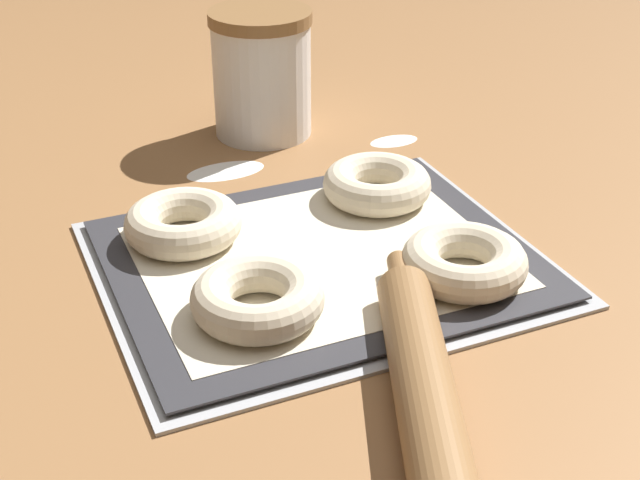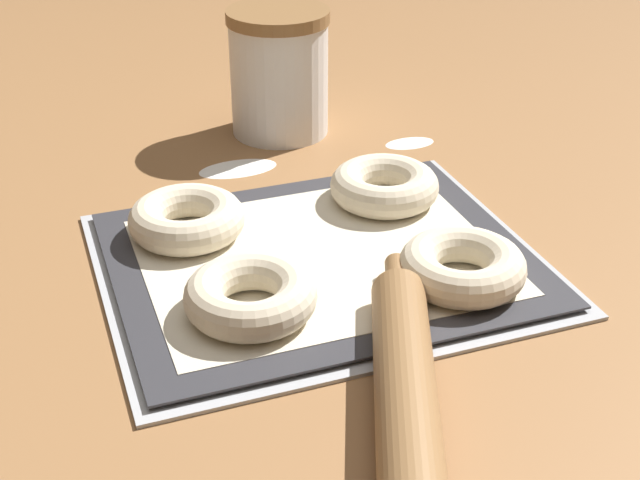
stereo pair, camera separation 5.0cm
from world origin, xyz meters
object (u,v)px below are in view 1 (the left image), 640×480
at_px(baking_tray, 320,262).
at_px(bagel_back_left, 183,223).
at_px(bagel_front_right, 464,261).
at_px(rolling_pin, 431,423).
at_px(bagel_back_right, 377,184).
at_px(bagel_front_left, 258,298).
at_px(flour_canister, 262,73).

relative_size(baking_tray, bagel_back_left, 3.57).
height_order(bagel_front_right, rolling_pin, rolling_pin).
bearing_deg(bagel_back_right, bagel_front_right, -89.56).
bearing_deg(rolling_pin, bagel_back_right, 69.15).
bearing_deg(bagel_front_left, rolling_pin, -72.61).
distance_m(bagel_front_left, bagel_front_right, 0.21).
bearing_deg(rolling_pin, flour_canister, 81.05).
relative_size(baking_tray, bagel_back_right, 3.57).
bearing_deg(rolling_pin, bagel_front_left, 107.39).
bearing_deg(bagel_back_left, bagel_back_right, 0.23).
height_order(baking_tray, bagel_back_right, bagel_back_right).
bearing_deg(flour_canister, bagel_back_right, -80.77).
xyz_separation_m(bagel_front_right, bagel_back_right, (-0.00, 0.18, 0.00)).
bearing_deg(baking_tray, bagel_back_left, 142.44).
bearing_deg(baking_tray, bagel_front_right, -40.10).
height_order(bagel_front_left, rolling_pin, rolling_pin).
height_order(bagel_back_right, flour_canister, flour_canister).
xyz_separation_m(bagel_back_left, rolling_pin, (0.09, -0.37, -0.00)).
bearing_deg(bagel_front_left, bagel_back_left, 97.89).
relative_size(bagel_front_right, bagel_back_right, 1.00).
distance_m(bagel_front_left, bagel_back_right, 0.26).
xyz_separation_m(baking_tray, bagel_back_left, (-0.12, 0.09, 0.03)).
xyz_separation_m(bagel_front_right, rolling_pin, (-0.14, -0.18, -0.00)).
height_order(baking_tray, bagel_front_left, bagel_front_left).
bearing_deg(bagel_front_right, baking_tray, 139.90).
xyz_separation_m(baking_tray, bagel_back_right, (0.11, 0.09, 0.03)).
bearing_deg(flour_canister, baking_tray, -101.12).
xyz_separation_m(baking_tray, bagel_front_right, (0.11, -0.09, 0.03)).
xyz_separation_m(bagel_back_right, flour_canister, (-0.04, 0.26, 0.05)).
bearing_deg(flour_canister, bagel_back_left, -125.66).
height_order(bagel_back_left, flour_canister, flour_canister).
height_order(bagel_front_left, bagel_back_left, same).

